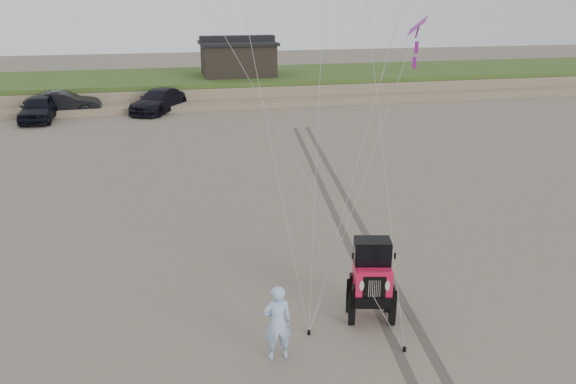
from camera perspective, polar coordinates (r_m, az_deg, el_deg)
name	(u,v)px	position (r m, az deg, el deg)	size (l,w,h in m)	color
ground	(363,315)	(15.62, 7.65, -12.23)	(160.00, 160.00, 0.00)	#6B6054
dune_ridge	(215,85)	(50.69, -7.41, 10.69)	(160.00, 14.25, 1.73)	#7A6B54
cabin	(238,57)	(50.14, -5.13, 13.46)	(6.40, 5.40, 3.35)	black
truck_a	(39,108)	(42.84, -23.98, 7.78)	(2.08, 5.18, 1.76)	black
truck_b	(63,103)	(44.47, -21.85, 8.38)	(1.81, 5.20, 1.71)	black
truck_c	(159,101)	(43.48, -12.99, 9.02)	(2.37, 5.83, 1.69)	black
jeep	(371,289)	(15.01, 8.46, -9.75)	(2.06, 4.77, 1.78)	#DD1742
man	(277,323)	(13.37, -1.09, -13.13)	(0.69, 0.45, 1.90)	#93B7E3
stake_main	(309,332)	(14.66, 2.14, -14.07)	(0.08, 0.08, 0.12)	black
stake_aux	(404,349)	(14.33, 11.75, -15.37)	(0.08, 0.08, 0.12)	black
tire_tracks	(341,207)	(23.03, 5.43, -1.52)	(5.22, 29.74, 0.01)	#4C443D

